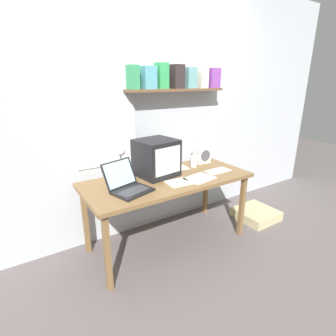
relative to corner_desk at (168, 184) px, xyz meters
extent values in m
plane|color=#5E5656|center=(0.00, 0.00, -0.64)|extent=(12.00, 12.00, 0.00)
cube|color=silver|center=(0.00, 0.46, 0.66)|extent=(5.60, 0.06, 2.60)
cube|color=white|center=(-0.42, 0.42, 0.44)|extent=(0.60, 0.01, 0.58)
cube|color=brown|center=(0.32, 0.34, 0.85)|extent=(1.09, 0.18, 0.02)
cube|color=#338C56|center=(-0.15, 0.37, 0.97)|extent=(0.09, 0.12, 0.21)
cube|color=teal|center=(0.01, 0.37, 0.96)|extent=(0.13, 0.13, 0.21)
cube|color=green|center=(0.16, 0.37, 0.98)|extent=(0.10, 0.12, 0.24)
cube|color=#2E2424|center=(0.33, 0.36, 0.97)|extent=(0.11, 0.15, 0.23)
cube|color=#619A9D|center=(0.49, 0.36, 0.96)|extent=(0.11, 0.14, 0.21)
cube|color=beige|center=(0.64, 0.35, 0.98)|extent=(0.09, 0.15, 0.25)
cube|color=purple|center=(0.80, 0.36, 0.96)|extent=(0.13, 0.15, 0.21)
cube|color=brown|center=(0.00, 0.00, 0.04)|extent=(1.59, 0.70, 0.03)
cube|color=brown|center=(-0.73, -0.29, -0.31)|extent=(0.04, 0.05, 0.67)
cube|color=brown|center=(0.73, -0.29, -0.31)|extent=(0.04, 0.05, 0.67)
cube|color=brown|center=(-0.73, 0.29, -0.31)|extent=(0.04, 0.05, 0.67)
cube|color=brown|center=(0.73, 0.29, -0.31)|extent=(0.04, 0.05, 0.67)
cube|color=black|center=(-0.05, 0.13, 0.24)|extent=(0.40, 0.39, 0.35)
cube|color=silver|center=(-0.03, -0.04, 0.24)|extent=(0.29, 0.05, 0.25)
cube|color=black|center=(-0.42, -0.12, 0.07)|extent=(0.36, 0.31, 0.02)
cube|color=#38383A|center=(-0.42, -0.14, 0.08)|extent=(0.28, 0.20, 0.00)
cube|color=black|center=(-0.47, 0.04, 0.18)|extent=(0.32, 0.18, 0.22)
cube|color=#ACD3E5|center=(-0.47, 0.04, 0.18)|extent=(0.29, 0.17, 0.20)
cylinder|color=white|center=(-0.37, 0.22, 0.07)|extent=(0.15, 0.15, 0.01)
cylinder|color=white|center=(-0.37, 0.22, 0.21)|extent=(0.02, 0.02, 0.27)
sphere|color=white|center=(-0.39, 0.18, 0.34)|extent=(0.08, 0.08, 0.08)
cylinder|color=white|center=(0.42, 0.14, 0.12)|extent=(0.07, 0.07, 0.12)
cylinder|color=#CC3D47|center=(0.42, 0.14, 0.10)|extent=(0.06, 0.06, 0.09)
cube|color=white|center=(0.58, 0.21, 0.17)|extent=(0.17, 0.12, 0.21)
cylinder|color=#4C4C51|center=(0.58, 0.15, 0.16)|extent=(0.12, 0.01, 0.12)
cube|color=white|center=(0.02, -0.15, 0.06)|extent=(0.22, 0.20, 0.00)
cube|color=white|center=(0.23, 0.21, 0.06)|extent=(0.25, 0.21, 0.00)
cube|color=white|center=(0.54, -0.10, 0.06)|extent=(0.27, 0.15, 0.00)
cube|color=white|center=(0.25, -0.17, 0.06)|extent=(0.30, 0.25, 0.00)
cube|color=#C3B582|center=(1.16, -0.16, -0.59)|extent=(0.44, 0.44, 0.11)
camera|label=1|loc=(-1.25, -1.95, 0.94)|focal=28.00mm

